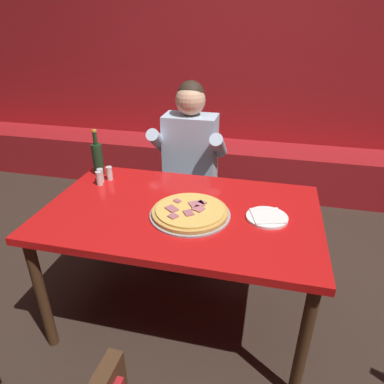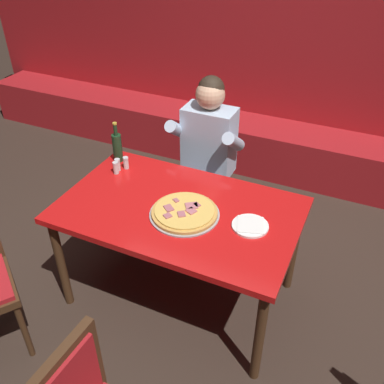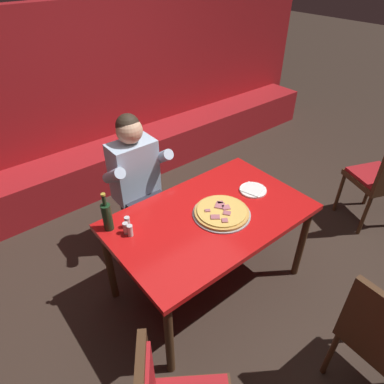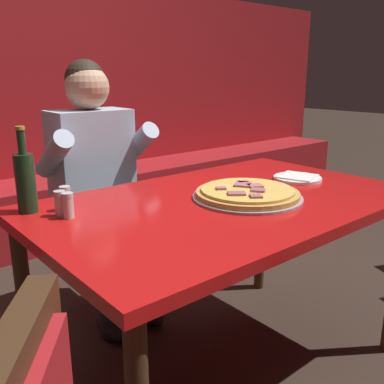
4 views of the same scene
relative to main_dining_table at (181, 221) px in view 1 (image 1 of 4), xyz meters
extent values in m
plane|color=#33261E|center=(0.00, 0.00, -0.68)|extent=(24.00, 24.00, 0.00)
cube|color=#A3191E|center=(0.00, 2.18, 0.27)|extent=(6.80, 0.16, 1.90)
cube|color=#A3191E|center=(0.00, 1.86, -0.45)|extent=(6.46, 0.48, 0.46)
cylinder|color=#422816|center=(-0.66, -0.38, -0.32)|extent=(0.06, 0.06, 0.71)
cylinder|color=#422816|center=(0.66, -0.38, -0.32)|extent=(0.06, 0.06, 0.71)
cylinder|color=#422816|center=(-0.66, 0.38, -0.32)|extent=(0.06, 0.06, 0.71)
cylinder|color=#422816|center=(0.66, 0.38, -0.32)|extent=(0.06, 0.06, 0.71)
cube|color=red|center=(0.00, 0.00, 0.06)|extent=(1.44, 0.89, 0.04)
cylinder|color=#9E9EA3|center=(0.06, -0.05, 0.08)|extent=(0.41, 0.41, 0.01)
cylinder|color=#C69347|center=(0.06, -0.05, 0.09)|extent=(0.39, 0.39, 0.02)
cylinder|color=#E0B251|center=(0.06, -0.05, 0.11)|extent=(0.35, 0.35, 0.01)
cube|color=#A85B66|center=(-0.02, 0.01, 0.12)|extent=(0.05, 0.04, 0.01)
cube|color=#A85B66|center=(0.00, -0.14, 0.12)|extent=(0.06, 0.06, 0.01)
cube|color=#B76670|center=(0.08, 0.00, 0.12)|extent=(0.09, 0.09, 0.01)
cube|color=#A85B66|center=(0.11, 0.02, 0.12)|extent=(0.05, 0.05, 0.01)
cube|color=#B76670|center=(0.10, -0.05, 0.12)|extent=(0.07, 0.07, 0.01)
cube|color=#A85B66|center=(-0.03, -0.08, 0.12)|extent=(0.08, 0.07, 0.01)
cube|color=#A85B66|center=(0.07, -0.10, 0.12)|extent=(0.06, 0.07, 0.01)
cylinder|color=white|center=(0.45, 0.01, 0.08)|extent=(0.21, 0.21, 0.01)
cube|color=white|center=(0.45, 0.01, 0.09)|extent=(0.19, 0.19, 0.01)
cylinder|color=#19381E|center=(-0.63, 0.32, 0.18)|extent=(0.07, 0.07, 0.20)
cylinder|color=#19381E|center=(-0.63, 0.32, 0.32)|extent=(0.03, 0.03, 0.08)
cylinder|color=#B29933|center=(-0.63, 0.32, 0.36)|extent=(0.03, 0.03, 0.01)
cylinder|color=silver|center=(-0.56, 0.21, 0.11)|extent=(0.04, 0.04, 0.07)
cylinder|color=#B23323|center=(-0.56, 0.21, 0.10)|extent=(0.03, 0.03, 0.04)
cylinder|color=silver|center=(-0.56, 0.21, 0.15)|extent=(0.04, 0.04, 0.01)
cylinder|color=silver|center=(-0.53, 0.25, 0.11)|extent=(0.04, 0.04, 0.07)
cylinder|color=#28231E|center=(-0.53, 0.25, 0.10)|extent=(0.03, 0.03, 0.04)
cylinder|color=silver|center=(-0.53, 0.25, 0.15)|extent=(0.04, 0.04, 0.01)
cylinder|color=silver|center=(-0.55, 0.17, 0.11)|extent=(0.04, 0.04, 0.07)
cylinder|color=silver|center=(-0.55, 0.17, 0.10)|extent=(0.03, 0.03, 0.04)
cylinder|color=silver|center=(-0.55, 0.17, 0.15)|extent=(0.04, 0.04, 0.01)
ellipsoid|color=black|center=(-0.24, 0.51, -0.63)|extent=(0.11, 0.24, 0.09)
ellipsoid|color=black|center=(-0.04, 0.51, -0.63)|extent=(0.11, 0.24, 0.09)
cylinder|color=#282833|center=(-0.24, 0.51, -0.45)|extent=(0.11, 0.11, 0.43)
cylinder|color=#282833|center=(-0.04, 0.51, -0.45)|extent=(0.11, 0.11, 0.43)
cube|color=#282833|center=(-0.14, 0.61, -0.17)|extent=(0.34, 0.40, 0.12)
cube|color=silver|center=(-0.14, 0.81, 0.10)|extent=(0.38, 0.22, 0.52)
cylinder|color=silver|center=(-0.36, 0.73, 0.18)|extent=(0.09, 0.30, 0.25)
cylinder|color=silver|center=(0.08, 0.73, 0.18)|extent=(0.09, 0.30, 0.25)
sphere|color=#D6A884|center=(-0.14, 0.81, 0.47)|extent=(0.21, 0.21, 0.21)
sphere|color=#2D2319|center=(-0.14, 0.82, 0.50)|extent=(0.19, 0.19, 0.19)
camera|label=1|loc=(0.42, -1.51, 0.99)|focal=32.00mm
camera|label=2|loc=(0.93, -1.83, 1.63)|focal=40.00mm
camera|label=3|loc=(-1.28, -1.37, 1.64)|focal=32.00mm
camera|label=4|loc=(-1.10, -1.10, 0.53)|focal=40.00mm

